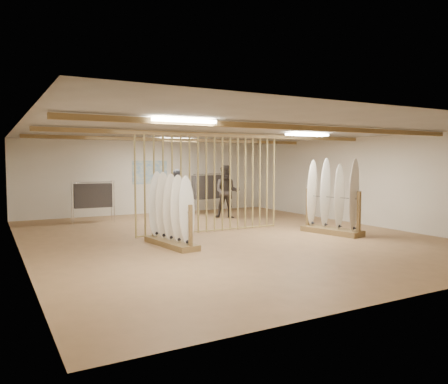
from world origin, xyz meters
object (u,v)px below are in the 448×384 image
rack_left (171,221)px  shopper_b (227,188)px  rack_right (332,209)px  shopper_a (176,192)px  clothing_rack_b (208,187)px  clothing_rack_a (93,196)px

rack_left → shopper_b: 5.32m
rack_right → shopper_a: 5.17m
clothing_rack_b → rack_right: bearing=-94.7°
clothing_rack_a → clothing_rack_b: (4.48, 0.46, 0.13)m
shopper_a → shopper_b: (1.96, 0.05, 0.07)m
rack_right → shopper_a: size_ratio=1.03×
rack_left → rack_right: (4.63, -0.48, 0.09)m
rack_left → clothing_rack_b: (3.72, 5.40, 0.43)m
rack_left → clothing_rack_b: size_ratio=1.20×
rack_right → shopper_b: bearing=89.0°
rack_right → shopper_b: shopper_b is taller
rack_left → rack_right: bearing=-13.7°
rack_right → shopper_b: size_ratio=0.96×
shopper_b → shopper_a: bearing=-147.0°
shopper_b → clothing_rack_a: bearing=-162.6°
clothing_rack_b → shopper_a: 2.58m
rack_left → shopper_a: bearing=57.9°
rack_left → clothing_rack_a: (-0.76, 4.93, 0.30)m
rack_left → clothing_rack_a: 5.00m
rack_right → clothing_rack_a: (-5.39, 5.42, 0.21)m
clothing_rack_b → rack_left: bearing=-138.0°
rack_left → shopper_a: shopper_a is taller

